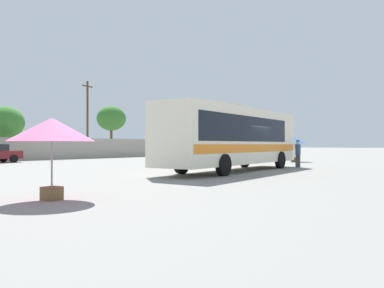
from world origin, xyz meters
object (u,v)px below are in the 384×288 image
Objects in this scene: vendor_umbrella_near_gate_blue at (294,141)px; vendor_umbrella_secondary_pink at (52,131)px; coach_bus_cream_orange at (233,136)px; roadside_tree_midleft at (5,122)px; roadside_tree_midright at (111,119)px; attendant_by_bus_door at (298,152)px; utility_pole_near at (87,117)px.

vendor_umbrella_secondary_pink reaches higher than vendor_umbrella_near_gate_blue.
vendor_umbrella_secondary_pink is (-12.49, -2.69, -0.11)m from coach_bus_cream_orange.
roadside_tree_midright is (14.48, 2.50, 1.20)m from roadside_tree_midleft.
roadside_tree_midleft reaches higher than attendant_by_bus_door.
utility_pole_near reaches higher than roadside_tree_midleft.
utility_pole_near is at bearing 83.37° from attendant_by_bus_door.
vendor_umbrella_near_gate_blue is at bearing -57.24° from roadside_tree_midleft.
roadside_tree_midleft is (-1.30, 25.18, 1.60)m from coach_bus_cream_orange.
coach_bus_cream_orange reaches higher than vendor_umbrella_secondary_pink.
roadside_tree_midleft is at bearing 92.96° from coach_bus_cream_orange.
roadside_tree_midleft is at bearing 68.14° from vendor_umbrella_secondary_pink.
coach_bus_cream_orange is 1.38× the size of utility_pole_near.
attendant_by_bus_door is 27.39m from roadside_tree_midleft.
vendor_umbrella_secondary_pink is at bearing -111.86° from roadside_tree_midleft.
roadside_tree_midleft reaches higher than vendor_umbrella_secondary_pink.
coach_bus_cream_orange is 2.42× the size of roadside_tree_midleft.
roadside_tree_midleft reaches higher than vendor_umbrella_near_gate_blue.
coach_bus_cream_orange is at bearing -108.56° from utility_pole_near.
coach_bus_cream_orange is 7.05× the size of attendant_by_bus_door.
vendor_umbrella_near_gate_blue is at bearing 11.78° from vendor_umbrella_secondary_pink.
attendant_by_bus_door is at bearing -104.46° from roadside_tree_midright.
vendor_umbrella_near_gate_blue is 0.91× the size of vendor_umbrella_secondary_pink.
vendor_umbrella_near_gate_blue is 24.64m from utility_pole_near.
utility_pole_near reaches higher than vendor_umbrella_near_gate_blue.
coach_bus_cream_orange is at bearing 12.14° from vendor_umbrella_secondary_pink.
vendor_umbrella_secondary_pink is 0.45× the size of roadside_tree_midleft.
roadside_tree_midright is at bearing 12.25° from utility_pole_near.
roadside_tree_midleft is at bearing 104.98° from attendant_by_bus_door.
roadside_tree_midright reaches higher than attendant_by_bus_door.
vendor_umbrella_near_gate_blue is at bearing -89.98° from roadside_tree_midright.
coach_bus_cream_orange is 1.94× the size of roadside_tree_midright.
attendant_by_bus_door is at bearing -11.37° from coach_bus_cream_orange.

